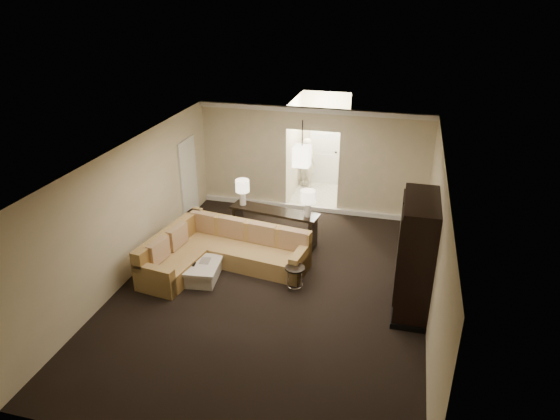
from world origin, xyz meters
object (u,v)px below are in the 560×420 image
(armoire, at_px, (415,258))
(person, at_px, (307,160))
(coffee_table, at_px, (198,271))
(console_table, at_px, (274,223))
(sectional_sofa, at_px, (220,252))
(drink_table, at_px, (295,273))

(armoire, distance_m, person, 6.33)
(person, bearing_deg, coffee_table, 101.57)
(console_table, bearing_deg, armoire, -22.15)
(sectional_sofa, relative_size, person, 1.94)
(console_table, bearing_deg, person, 98.12)
(sectional_sofa, xyz_separation_m, console_table, (0.85, 1.40, 0.13))
(armoire, bearing_deg, person, 119.78)
(coffee_table, xyz_separation_m, armoire, (4.29, 0.10, 0.88))
(sectional_sofa, xyz_separation_m, drink_table, (1.77, -0.44, 0.00))
(coffee_table, bearing_deg, console_table, 60.66)
(person, bearing_deg, armoire, 142.97)
(sectional_sofa, height_order, coffee_table, sectional_sofa)
(person, bearing_deg, drink_table, 122.47)
(console_table, relative_size, armoire, 0.97)
(armoire, bearing_deg, console_table, 149.24)
(console_table, height_order, person, person)
(coffee_table, distance_m, person, 5.75)
(sectional_sofa, relative_size, console_table, 1.50)
(sectional_sofa, relative_size, coffee_table, 3.22)
(armoire, bearing_deg, drink_table, 178.86)
(console_table, xyz_separation_m, armoire, (3.17, -1.89, 0.58))
(drink_table, distance_m, person, 5.54)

